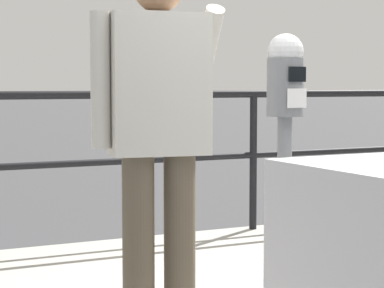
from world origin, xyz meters
name	(u,v)px	position (x,y,z in m)	size (l,w,h in m)	color
parking_meter	(285,115)	(-0.09, 0.53, 1.20)	(0.18, 0.19, 1.44)	slate
pedestrian_at_meter	(158,124)	(-0.67, 0.71, 1.17)	(0.68, 0.48, 1.76)	brown
background_railing	(129,134)	(0.00, 2.82, 0.98)	(24.06, 0.06, 1.15)	black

